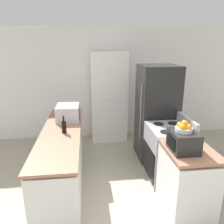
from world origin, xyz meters
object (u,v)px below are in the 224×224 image
at_px(pantry_cabinet, 109,98).
at_px(toaster_oven, 183,141).
at_px(stove, 168,153).
at_px(microwave, 68,112).
at_px(wine_bottle, 64,127).
at_px(refrigerator, 156,113).
at_px(fruit_bowl, 184,127).

bearing_deg(pantry_cabinet, toaster_oven, -75.16).
height_order(stove, microwave, microwave).
bearing_deg(wine_bottle, toaster_oven, -26.69).
xyz_separation_m(refrigerator, microwave, (-1.68, -0.18, 0.13)).
height_order(microwave, wine_bottle, wine_bottle).
distance_m(pantry_cabinet, fruit_bowl, 2.62).
bearing_deg(refrigerator, wine_bottle, -154.58).
height_order(pantry_cabinet, fruit_bowl, pantry_cabinet).
height_order(pantry_cabinet, microwave, pantry_cabinet).
height_order(stove, toaster_oven, toaster_oven).
relative_size(pantry_cabinet, toaster_oven, 5.70).
xyz_separation_m(stove, wine_bottle, (-1.67, -0.02, 0.55)).
bearing_deg(pantry_cabinet, stove, -65.18).
bearing_deg(wine_bottle, fruit_bowl, -26.52).
xyz_separation_m(wine_bottle, toaster_oven, (1.53, -0.77, 0.03)).
distance_m(stove, microwave, 1.85).
bearing_deg(pantry_cabinet, refrigerator, -49.01).
xyz_separation_m(pantry_cabinet, refrigerator, (0.83, -0.96, -0.11)).
distance_m(refrigerator, wine_bottle, 1.88).
bearing_deg(refrigerator, pantry_cabinet, 130.99).
bearing_deg(fruit_bowl, microwave, 137.46).
relative_size(wine_bottle, toaster_oven, 0.74).
height_order(pantry_cabinet, toaster_oven, pantry_cabinet).
relative_size(microwave, fruit_bowl, 2.25).
bearing_deg(microwave, toaster_oven, -42.59).
height_order(stove, fruit_bowl, fruit_bowl).
height_order(refrigerator, wine_bottle, refrigerator).
distance_m(pantry_cabinet, wine_bottle, 1.96).
xyz_separation_m(refrigerator, fruit_bowl, (-0.17, -1.57, 0.31)).
relative_size(microwave, wine_bottle, 1.76).
distance_m(pantry_cabinet, toaster_oven, 2.62).
bearing_deg(fruit_bowl, wine_bottle, 153.48).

